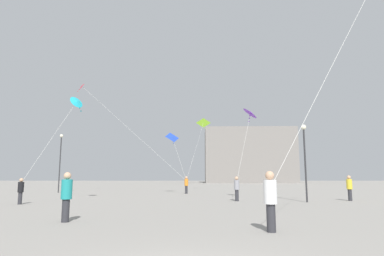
# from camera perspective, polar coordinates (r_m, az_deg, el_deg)

# --- Properties ---
(person_in_orange) EXTENTS (0.38, 0.38, 1.74)m
(person_in_orange) POSITION_cam_1_polar(r_m,az_deg,el_deg) (34.25, -0.80, -9.57)
(person_in_orange) COLOR #2D2D33
(person_in_orange) RESTS_ON ground_plane
(person_in_black) EXTENTS (0.35, 0.35, 1.60)m
(person_in_black) POSITION_cam_1_polar(r_m,az_deg,el_deg) (23.53, -27.05, -9.39)
(person_in_black) COLOR #2D2D33
(person_in_black) RESTS_ON ground_plane
(person_in_white) EXTENTS (0.40, 0.40, 1.85)m
(person_in_white) POSITION_cam_1_polar(r_m,az_deg,el_deg) (10.79, 13.42, -11.61)
(person_in_white) COLOR #2D2D33
(person_in_white) RESTS_ON ground_plane
(person_in_yellow) EXTENTS (0.39, 0.39, 1.78)m
(person_in_yellow) POSITION_cam_1_polar(r_m,az_deg,el_deg) (26.51, 25.48, -9.06)
(person_in_yellow) COLOR #2D2D33
(person_in_yellow) RESTS_ON ground_plane
(person_in_teal) EXTENTS (0.40, 0.40, 1.85)m
(person_in_teal) POSITION_cam_1_polar(r_m,az_deg,el_deg) (13.64, -20.48, -10.59)
(person_in_teal) COLOR #2D2D33
(person_in_teal) RESTS_ON ground_plane
(person_in_grey) EXTENTS (0.37, 0.37, 1.71)m
(person_in_grey) POSITION_cam_1_polar(r_m,az_deg,el_deg) (24.00, 7.82, -10.04)
(person_in_grey) COLOR #2D2D33
(person_in_grey) RESTS_ON ground_plane
(kite_lime_delta) EXTENTS (2.79, 9.25, 7.80)m
(kite_lime_delta) POSITION_cam_1_polar(r_m,az_deg,el_deg) (43.52, 2.10, 0.70)
(kite_lime_delta) COLOR #8CD12D
(kite_crimson_diamond) EXTENTS (12.93, 4.57, 11.43)m
(kite_crimson_diamond) POSITION_cam_1_polar(r_m,az_deg,el_deg) (41.57, -17.84, 6.52)
(kite_crimson_diamond) COLOR red
(kite_violet_diamond) EXTENTS (1.99, 2.20, 5.73)m
(kite_violet_diamond) POSITION_cam_1_polar(r_m,az_deg,el_deg) (26.16, 10.13, 2.57)
(kite_violet_diamond) COLOR purple
(kite_cobalt_delta) EXTENTS (2.18, 1.36, 4.90)m
(kite_cobalt_delta) POSITION_cam_1_polar(r_m,az_deg,el_deg) (35.12, -3.17, -1.68)
(kite_cobalt_delta) COLOR blue
(kite_cyan_diamond) EXTENTS (2.76, 3.45, 6.28)m
(kite_cyan_diamond) POSITION_cam_1_polar(r_m,az_deg,el_deg) (25.82, -18.95, 4.17)
(kite_cyan_diamond) COLOR #1EB2C6
(building_left_hall) EXTENTS (26.28, 15.30, 15.85)m
(building_left_hall) POSITION_cam_1_polar(r_m,az_deg,el_deg) (101.73, 9.79, -4.72)
(building_left_hall) COLOR gray
(building_left_hall) RESTS_ON ground_plane
(lamppost_east) EXTENTS (0.36, 0.36, 5.24)m
(lamppost_east) POSITION_cam_1_polar(r_m,az_deg,el_deg) (24.02, 18.85, -3.57)
(lamppost_east) COLOR #2D2D30
(lamppost_east) RESTS_ON ground_plane
(lamppost_west) EXTENTS (0.36, 0.36, 6.32)m
(lamppost_west) POSITION_cam_1_polar(r_m,az_deg,el_deg) (39.12, -21.39, -4.23)
(lamppost_west) COLOR #2D2D30
(lamppost_west) RESTS_ON ground_plane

